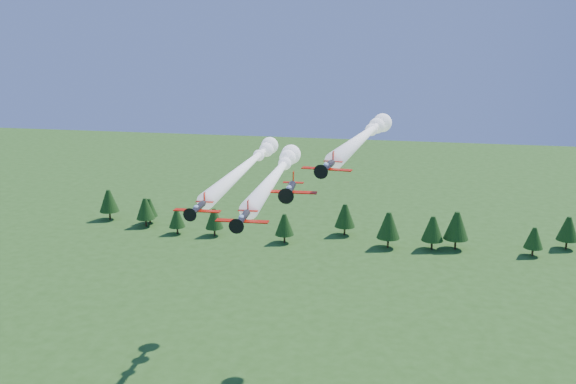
% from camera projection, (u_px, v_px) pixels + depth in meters
% --- Properties ---
extents(plane_lead, '(7.38, 47.81, 3.70)m').
position_uv_depth(plane_lead, '(278.00, 172.00, 106.31)').
color(plane_lead, black).
rests_on(plane_lead, ground).
extents(plane_left, '(6.76, 56.50, 3.70)m').
position_uv_depth(plane_left, '(249.00, 164.00, 120.40)').
color(plane_left, black).
rests_on(plane_left, ground).
extents(plane_right, '(9.81, 49.90, 3.70)m').
position_uv_depth(plane_right, '(366.00, 135.00, 111.63)').
color(plane_right, black).
rests_on(plane_right, ground).
extents(plane_slot, '(8.19, 8.90, 2.88)m').
position_uv_depth(plane_slot, '(290.00, 189.00, 94.48)').
color(plane_slot, black).
rests_on(plane_slot, ground).
extents(treeline, '(169.57, 18.80, 11.62)m').
position_uv_depth(treeline, '(339.00, 220.00, 200.84)').
color(treeline, '#382314').
rests_on(treeline, ground).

